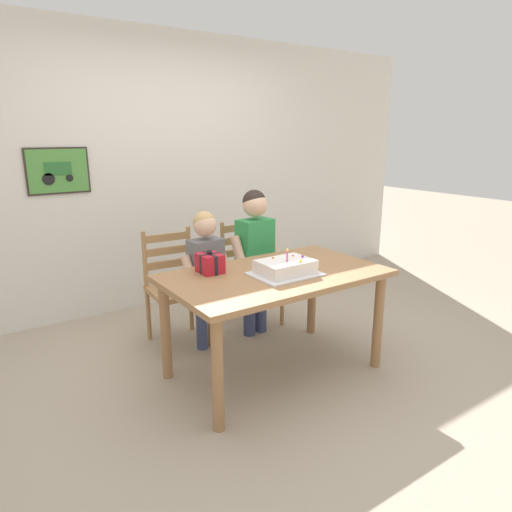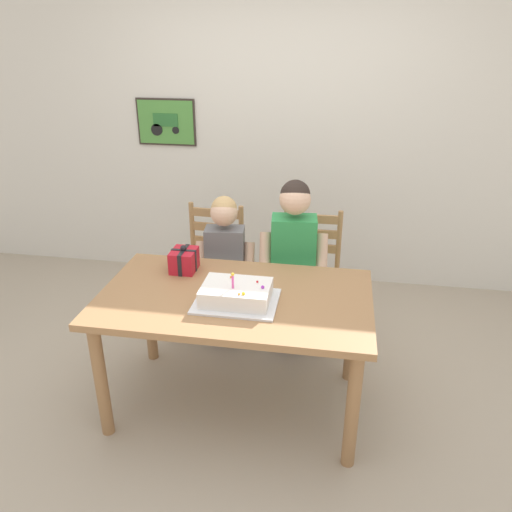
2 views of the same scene
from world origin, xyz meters
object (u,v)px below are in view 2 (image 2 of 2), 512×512
(child_older, at_px, (293,253))
(child_younger, at_px, (225,259))
(birthday_cake, at_px, (236,294))
(gift_box_red_large, at_px, (184,260))
(chair_left, at_px, (212,269))
(dining_table, at_px, (235,310))
(chair_right, at_px, (310,276))

(child_older, relative_size, child_younger, 1.12)
(birthday_cake, xyz_separation_m, gift_box_red_large, (-0.39, 0.33, 0.02))
(birthday_cake, distance_m, chair_left, 1.06)
(dining_table, height_order, child_older, child_older)
(child_younger, bearing_deg, child_older, -0.04)
(chair_right, xyz_separation_m, child_younger, (-0.56, -0.24, 0.20))
(chair_left, bearing_deg, dining_table, -67.22)
(gift_box_red_large, xyz_separation_m, child_older, (0.62, 0.37, -0.06))
(dining_table, relative_size, chair_left, 1.62)
(gift_box_red_large, relative_size, chair_right, 0.19)
(child_younger, bearing_deg, gift_box_red_large, -114.25)
(child_younger, bearing_deg, birthday_cake, -72.24)
(dining_table, relative_size, birthday_cake, 3.39)
(child_younger, bearing_deg, chair_right, 22.79)
(chair_right, xyz_separation_m, child_older, (-0.10, -0.24, 0.28))
(dining_table, bearing_deg, chair_right, 67.11)
(chair_right, bearing_deg, child_younger, -157.21)
(chair_left, distance_m, child_younger, 0.35)
(dining_table, height_order, child_younger, child_younger)
(birthday_cake, distance_m, chair_right, 1.05)
(gift_box_red_large, height_order, chair_left, chair_left)
(child_older, distance_m, child_younger, 0.46)
(dining_table, xyz_separation_m, child_younger, (-0.20, 0.62, 0.02))
(child_older, height_order, child_younger, child_older)
(child_older, bearing_deg, gift_box_red_large, -149.51)
(chair_left, height_order, child_younger, child_younger)
(birthday_cake, bearing_deg, chair_right, 70.28)
(birthday_cake, bearing_deg, child_older, 71.55)
(dining_table, distance_m, gift_box_red_large, 0.47)
(chair_left, bearing_deg, gift_box_red_large, -90.42)
(gift_box_red_large, relative_size, chair_left, 0.19)
(chair_left, distance_m, child_older, 0.72)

